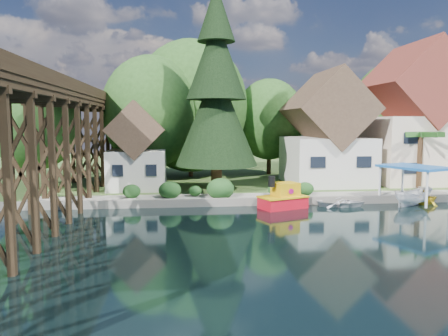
{
  "coord_description": "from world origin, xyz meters",
  "views": [
    {
      "loc": [
        -7.18,
        -25.15,
        6.48
      ],
      "look_at": [
        -4.02,
        6.0,
        3.19
      ],
      "focal_mm": 35.0,
      "sensor_mm": 36.0,
      "label": 1
    }
  ],
  "objects_px": {
    "conifer": "(216,92)",
    "boat_canopy": "(414,189)",
    "palm_tree": "(421,136)",
    "boat_white_a": "(341,201)",
    "house_center": "(413,123)",
    "shed": "(137,152)",
    "tugboat": "(283,198)",
    "trestle_bridge": "(48,139)",
    "house_left": "(326,136)",
    "boat_yellow": "(425,196)"
  },
  "relations": [
    {
      "from": "boat_white_a",
      "to": "boat_canopy",
      "type": "bearing_deg",
      "value": -82.58
    },
    {
      "from": "house_left",
      "to": "house_center",
      "type": "height_order",
      "value": "house_center"
    },
    {
      "from": "tugboat",
      "to": "boat_white_a",
      "type": "distance_m",
      "value": 4.68
    },
    {
      "from": "trestle_bridge",
      "to": "shed",
      "type": "relative_size",
      "value": 5.63
    },
    {
      "from": "shed",
      "to": "boat_white_a",
      "type": "distance_m",
      "value": 18.16
    },
    {
      "from": "palm_tree",
      "to": "tugboat",
      "type": "bearing_deg",
      "value": -158.63
    },
    {
      "from": "house_center",
      "to": "conifer",
      "type": "distance_m",
      "value": 20.43
    },
    {
      "from": "house_center",
      "to": "palm_tree",
      "type": "bearing_deg",
      "value": -110.01
    },
    {
      "from": "trestle_bridge",
      "to": "tugboat",
      "type": "height_order",
      "value": "trestle_bridge"
    },
    {
      "from": "palm_tree",
      "to": "boat_yellow",
      "type": "height_order",
      "value": "palm_tree"
    },
    {
      "from": "trestle_bridge",
      "to": "boat_yellow",
      "type": "xyz_separation_m",
      "value": [
        28.11,
        1.97,
        -4.71
      ]
    },
    {
      "from": "boat_canopy",
      "to": "tugboat",
      "type": "bearing_deg",
      "value": 179.91
    },
    {
      "from": "boat_canopy",
      "to": "house_center",
      "type": "bearing_deg",
      "value": 62.39
    },
    {
      "from": "tugboat",
      "to": "boat_canopy",
      "type": "bearing_deg",
      "value": -0.09
    },
    {
      "from": "trestle_bridge",
      "to": "tugboat",
      "type": "distance_m",
      "value": 17.26
    },
    {
      "from": "house_center",
      "to": "palm_tree",
      "type": "height_order",
      "value": "house_center"
    },
    {
      "from": "house_left",
      "to": "tugboat",
      "type": "distance_m",
      "value": 12.09
    },
    {
      "from": "conifer",
      "to": "boat_white_a",
      "type": "height_order",
      "value": "conifer"
    },
    {
      "from": "boat_canopy",
      "to": "boat_white_a",
      "type": "bearing_deg",
      "value": 176.2
    },
    {
      "from": "tugboat",
      "to": "boat_canopy",
      "type": "distance_m",
      "value": 10.33
    },
    {
      "from": "house_center",
      "to": "boat_canopy",
      "type": "xyz_separation_m",
      "value": [
        -5.11,
        -9.78,
        -5.08
      ]
    },
    {
      "from": "boat_canopy",
      "to": "palm_tree",
      "type": "bearing_deg",
      "value": 56.98
    },
    {
      "from": "house_center",
      "to": "house_left",
      "type": "bearing_deg",
      "value": -176.82
    },
    {
      "from": "conifer",
      "to": "boat_white_a",
      "type": "distance_m",
      "value": 13.99
    },
    {
      "from": "boat_canopy",
      "to": "boat_yellow",
      "type": "relative_size",
      "value": 2.39
    },
    {
      "from": "shed",
      "to": "tugboat",
      "type": "relative_size",
      "value": 1.95
    },
    {
      "from": "boat_white_a",
      "to": "trestle_bridge",
      "type": "bearing_deg",
      "value": 106.42
    },
    {
      "from": "palm_tree",
      "to": "tugboat",
      "type": "xyz_separation_m",
      "value": [
        -13.85,
        -5.42,
        -4.47
      ]
    },
    {
      "from": "trestle_bridge",
      "to": "conifer",
      "type": "height_order",
      "value": "conifer"
    },
    {
      "from": "conifer",
      "to": "boat_yellow",
      "type": "xyz_separation_m",
      "value": [
        16.08,
        -5.93,
        -8.43
      ]
    },
    {
      "from": "palm_tree",
      "to": "boat_white_a",
      "type": "height_order",
      "value": "palm_tree"
    },
    {
      "from": "conifer",
      "to": "boat_canopy",
      "type": "bearing_deg",
      "value": -23.14
    },
    {
      "from": "boat_white_a",
      "to": "boat_canopy",
      "type": "xyz_separation_m",
      "value": [
        5.66,
        -0.38,
        0.96
      ]
    },
    {
      "from": "tugboat",
      "to": "trestle_bridge",
      "type": "bearing_deg",
      "value": -174.59
    },
    {
      "from": "trestle_bridge",
      "to": "shed",
      "type": "height_order",
      "value": "trestle_bridge"
    },
    {
      "from": "trestle_bridge",
      "to": "boat_white_a",
      "type": "distance_m",
      "value": 21.88
    },
    {
      "from": "conifer",
      "to": "trestle_bridge",
      "type": "bearing_deg",
      "value": -146.7
    },
    {
      "from": "palm_tree",
      "to": "boat_white_a",
      "type": "bearing_deg",
      "value": -151.19
    },
    {
      "from": "house_center",
      "to": "tugboat",
      "type": "height_order",
      "value": "house_center"
    },
    {
      "from": "house_left",
      "to": "boat_canopy",
      "type": "xyz_separation_m",
      "value": [
        3.89,
        -9.28,
        -3.8
      ]
    },
    {
      "from": "palm_tree",
      "to": "shed",
      "type": "bearing_deg",
      "value": 174.74
    },
    {
      "from": "house_center",
      "to": "boat_yellow",
      "type": "xyz_separation_m",
      "value": [
        -3.89,
        -9.36,
        -5.78
      ]
    },
    {
      "from": "house_left",
      "to": "shed",
      "type": "bearing_deg",
      "value": -175.23
    },
    {
      "from": "house_center",
      "to": "boat_yellow",
      "type": "bearing_deg",
      "value": -112.57
    },
    {
      "from": "boat_yellow",
      "to": "shed",
      "type": "bearing_deg",
      "value": 57.81
    },
    {
      "from": "trestle_bridge",
      "to": "house_left",
      "type": "height_order",
      "value": "house_left"
    },
    {
      "from": "tugboat",
      "to": "boat_yellow",
      "type": "relative_size",
      "value": 1.66
    },
    {
      "from": "trestle_bridge",
      "to": "boat_canopy",
      "type": "relative_size",
      "value": 7.66
    },
    {
      "from": "house_left",
      "to": "boat_yellow",
      "type": "height_order",
      "value": "house_left"
    },
    {
      "from": "trestle_bridge",
      "to": "house_left",
      "type": "bearing_deg",
      "value": 25.21
    }
  ]
}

